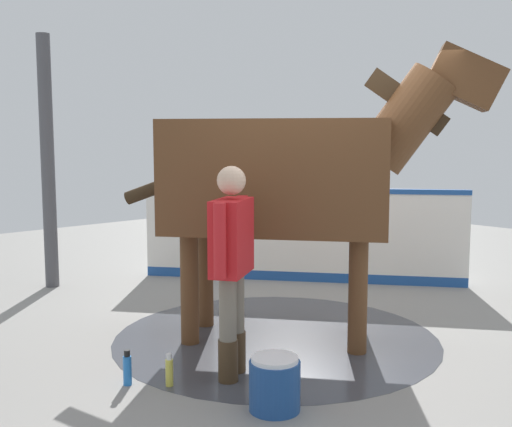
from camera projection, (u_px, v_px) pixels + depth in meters
ground_plane at (302, 334)px, 5.81m from camera, size 16.00×16.00×0.02m
wet_patch at (276, 338)px, 5.66m from camera, size 2.92×2.92×0.00m
barrier_wall at (302, 238)px, 7.85m from camera, size 3.29×2.51×1.19m
roof_post_far at (48, 163)px, 7.45m from camera, size 0.16×0.16×3.01m
horse at (290, 175)px, 5.46m from camera, size 2.74×2.21×2.57m
handler at (232, 258)px, 4.64m from camera, size 0.43×0.57×1.60m
wash_bucket at (275, 384)px, 4.14m from camera, size 0.34×0.34×0.37m
bottle_shampoo at (169, 371)px, 4.55m from camera, size 0.06×0.06×0.24m
bottle_spray at (127, 369)px, 4.57m from camera, size 0.06×0.06×0.26m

